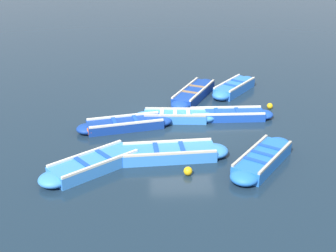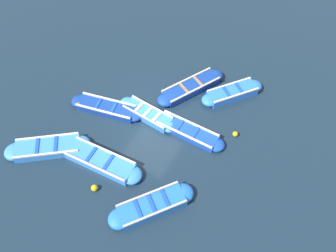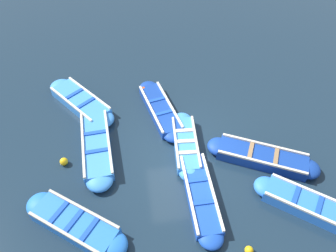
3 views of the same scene
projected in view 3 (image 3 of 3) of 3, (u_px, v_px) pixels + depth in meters
name	position (u px, v px, depth m)	size (l,w,h in m)	color
ground_plane	(182.00, 153.00, 11.52)	(120.00, 120.00, 0.00)	#162838
boat_drifting	(160.00, 109.00, 12.79)	(3.67, 1.54, 0.39)	navy
boat_outer_right	(305.00, 204.00, 9.91)	(2.59, 3.02, 0.47)	blue
boat_inner_gap	(200.00, 194.00, 10.21)	(3.62, 0.82, 0.37)	#1947B7
boat_broadside	(262.00, 157.00, 11.14)	(2.44, 3.77, 0.46)	navy
boat_stern_in	(97.00, 145.00, 11.52)	(3.96, 1.16, 0.44)	#3884E0
boat_tucked	(81.00, 102.00, 13.05)	(3.45, 2.97, 0.44)	#3884E0
boat_far_corner	(186.00, 144.00, 11.57)	(3.19, 0.96, 0.39)	#3884E0
boat_outer_left	(75.00, 224.00, 9.47)	(2.78, 3.32, 0.46)	blue
buoy_orange_near	(64.00, 162.00, 11.09)	(0.27, 0.27, 0.27)	#EAB214
buoy_yellow_far	(249.00, 250.00, 9.02)	(0.24, 0.24, 0.24)	#EAB214
buoy_white_drifting	(144.00, 90.00, 13.56)	(0.34, 0.34, 0.34)	#E05119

